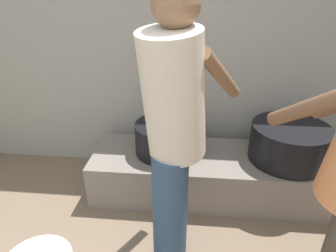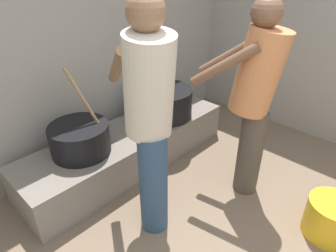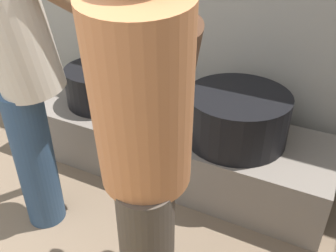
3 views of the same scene
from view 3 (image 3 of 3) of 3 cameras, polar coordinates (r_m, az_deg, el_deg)
name	(u,v)px [view 3 (image 3 of 3)]	position (r m, az deg, el deg)	size (l,w,h in m)	color
hearth_ledge	(163,143)	(2.45, -0.79, -2.59)	(2.10, 0.60, 0.36)	slate
cooking_pot_main	(102,85)	(2.54, -10.04, 6.22)	(0.48, 0.48, 0.70)	black
cooking_pot_secondary	(237,117)	(2.13, 10.50, 1.39)	(0.58, 0.58, 0.28)	black
cook_in_orange_shirt	(144,148)	(1.17, -3.70, -3.34)	(0.56, 0.73, 1.56)	#4C4238
cook_in_cream_shirt	(20,62)	(1.81, -21.69, 9.16)	(0.59, 0.74, 1.63)	navy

